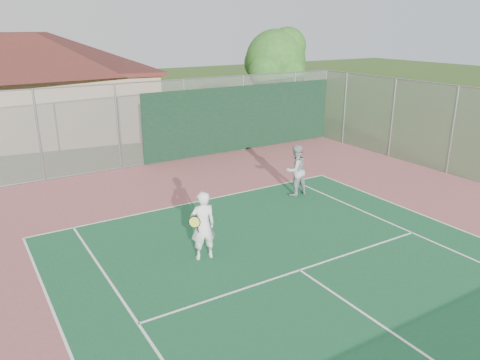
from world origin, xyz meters
name	(u,v)px	position (x,y,z in m)	size (l,w,h in m)	color
back_fence	(188,122)	(2.11, 16.98, 1.67)	(20.08, 0.11, 3.53)	gray
side_fence_right	(392,118)	(10.00, 12.50, 1.75)	(0.08, 9.00, 3.50)	gray
clubhouse	(15,75)	(-3.47, 26.10, 3.21)	(15.87, 11.72, 6.33)	tan
tree	(277,62)	(9.55, 20.67, 3.69)	(4.02, 3.81, 5.61)	#3C2615
player_white_front	(203,226)	(-1.70, 8.20, 0.91)	(0.89, 0.71, 1.80)	white
player_grey_back	(295,171)	(3.20, 10.71, 0.90)	(0.90, 0.72, 1.79)	#9EA1A3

